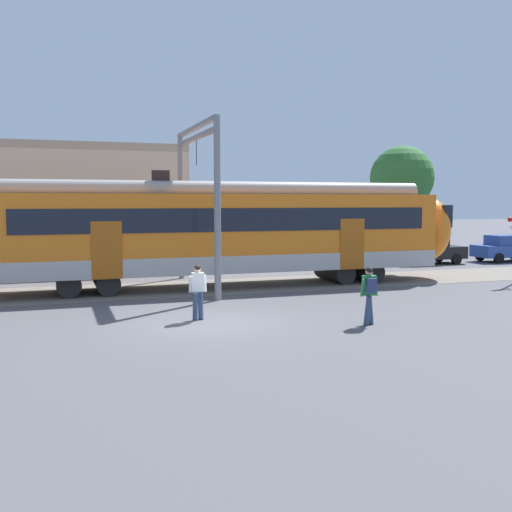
{
  "coord_description": "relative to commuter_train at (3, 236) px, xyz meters",
  "views": [
    {
      "loc": [
        -4.11,
        -16.68,
        3.52
      ],
      "look_at": [
        2.57,
        3.13,
        1.6
      ],
      "focal_mm": 42.0,
      "sensor_mm": 36.0,
      "label": 1
    }
  ],
  "objects": [
    {
      "name": "ground_plane",
      "position": [
        5.91,
        -6.96,
        -2.25
      ],
      "size": [
        160.0,
        160.0,
        0.0
      ],
      "primitive_type": "plane",
      "color": "#515156"
    },
    {
      "name": "background_building",
      "position": [
        0.27,
        9.08,
        0.95
      ],
      "size": [
        16.24,
        5.0,
        9.2
      ],
      "color": "beige",
      "rests_on": "ground"
    },
    {
      "name": "commuter_train",
      "position": [
        0.0,
        0.0,
        0.0
      ],
      "size": [
        38.05,
        3.07,
        4.73
      ],
      "color": "#B2ADA8",
      "rests_on": "ground"
    },
    {
      "name": "street_tree_right",
      "position": [
        23.64,
        10.95,
        2.79
      ],
      "size": [
        4.19,
        4.19,
        7.15
      ],
      "color": "brown",
      "rests_on": "ground"
    },
    {
      "name": "parked_car_blue",
      "position": [
        26.83,
        4.69,
        -1.47
      ],
      "size": [
        4.01,
        1.77,
        1.54
      ],
      "color": "#284799",
      "rests_on": "ground"
    },
    {
      "name": "parked_car_black",
      "position": [
        21.69,
        4.95,
        -1.47
      ],
      "size": [
        4.03,
        1.82,
        1.54
      ],
      "color": "black",
      "rests_on": "ground"
    },
    {
      "name": "pedestrian_white",
      "position": [
        5.76,
        -6.49,
        -1.29
      ],
      "size": [
        0.58,
        0.62,
        1.67
      ],
      "color": "navy",
      "rests_on": "ground"
    },
    {
      "name": "pedestrian_green",
      "position": [
        10.21,
        -8.76,
        -1.26
      ],
      "size": [
        0.58,
        0.62,
        1.67
      ],
      "color": "navy",
      "rests_on": "ground"
    },
    {
      "name": "catenary_gantry",
      "position": [
        7.26,
        0.0,
        2.06
      ],
      "size": [
        0.24,
        6.64,
        6.53
      ],
      "color": "gray",
      "rests_on": "ground"
    }
  ]
}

